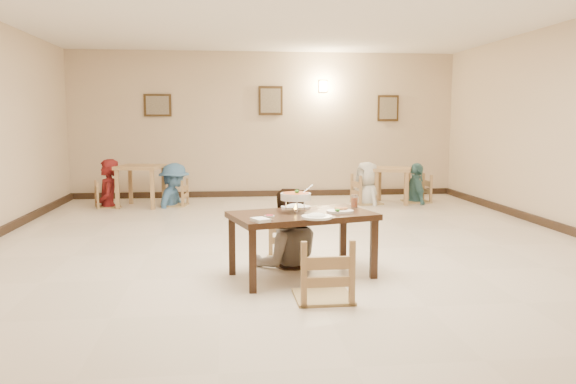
{
  "coord_description": "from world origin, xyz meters",
  "views": [
    {
      "loc": [
        -0.81,
        -6.76,
        1.61
      ],
      "look_at": [
        -0.12,
        -0.38,
        0.78
      ],
      "focal_mm": 35.0,
      "sensor_mm": 36.0,
      "label": 1
    }
  ],
  "objects": [
    {
      "name": "picture_c",
      "position": [
        2.6,
        4.96,
        1.85
      ],
      "size": [
        0.45,
        0.04,
        0.55
      ],
      "color": "#342311",
      "rests_on": "wall_back"
    },
    {
      "name": "rice_plate_near",
      "position": [
        0.04,
        -1.49,
        0.68
      ],
      "size": [
        0.3,
        0.3,
        0.07
      ],
      "color": "white",
      "rests_on": "main_table"
    },
    {
      "name": "main_table",
      "position": [
        -0.06,
        -1.16,
        0.59
      ],
      "size": [
        1.58,
        1.15,
        0.66
      ],
      "rotation": [
        0.0,
        0.0,
        0.28
      ],
      "color": "#341E11",
      "rests_on": "floor"
    },
    {
      "name": "bg_chair_ll",
      "position": [
        -3.01,
        3.81,
        0.46
      ],
      "size": [
        0.43,
        0.43,
        0.92
      ],
      "rotation": [
        0.0,
        0.0,
        1.89
      ],
      "color": "tan",
      "rests_on": "floor"
    },
    {
      "name": "bg_chair_rr",
      "position": [
        2.88,
        3.83,
        0.51
      ],
      "size": [
        0.48,
        0.48,
        1.03
      ],
      "rotation": [
        0.0,
        0.0,
        -1.55
      ],
      "color": "tan",
      "rests_on": "floor"
    },
    {
      "name": "ceiling",
      "position": [
        0.0,
        0.0,
        3.0
      ],
      "size": [
        10.0,
        10.0,
        0.0
      ],
      "primitive_type": "plane",
      "color": "white",
      "rests_on": "wall_back"
    },
    {
      "name": "main_diner",
      "position": [
        -0.17,
        -0.66,
        0.86
      ],
      "size": [
        0.91,
        0.75,
        1.71
      ],
      "primitive_type": "imported",
      "rotation": [
        0.0,
        0.0,
        3.26
      ],
      "color": "gray",
      "rests_on": "floor"
    },
    {
      "name": "bg_diner_a",
      "position": [
        -3.01,
        3.81,
        0.89
      ],
      "size": [
        0.54,
        0.72,
        1.78
      ],
      "primitive_type": "imported",
      "rotation": [
        0.0,
        0.0,
        4.89
      ],
      "color": "maroon",
      "rests_on": "floor"
    },
    {
      "name": "drink_glass",
      "position": [
        0.55,
        -0.87,
        0.73
      ],
      "size": [
        0.07,
        0.07,
        0.14
      ],
      "color": "white",
      "rests_on": "main_table"
    },
    {
      "name": "chair_far",
      "position": [
        -0.18,
        -0.56,
        0.48
      ],
      "size": [
        0.46,
        0.46,
        0.97
      ],
      "rotation": [
        0.0,
        0.0,
        -0.23
      ],
      "color": "tan",
      "rests_on": "floor"
    },
    {
      "name": "wall_back",
      "position": [
        0.0,
        5.0,
        1.5
      ],
      "size": [
        10.0,
        0.0,
        10.0
      ],
      "primitive_type": "plane",
      "rotation": [
        1.57,
        0.0,
        0.0
      ],
      "color": "beige",
      "rests_on": "floor"
    },
    {
      "name": "curry_warmer",
      "position": [
        -0.12,
        -1.13,
        0.83
      ],
      "size": [
        0.35,
        0.31,
        0.28
      ],
      "color": "silver",
      "rests_on": "main_table"
    },
    {
      "name": "picture_a",
      "position": [
        -2.2,
        4.96,
        1.9
      ],
      "size": [
        0.55,
        0.04,
        0.45
      ],
      "color": "#342311",
      "rests_on": "wall_back"
    },
    {
      "name": "wall_front",
      "position": [
        0.0,
        -5.0,
        1.5
      ],
      "size": [
        10.0,
        0.0,
        10.0
      ],
      "primitive_type": "plane",
      "rotation": [
        -1.57,
        0.0,
        0.0
      ],
      "color": "beige",
      "rests_on": "floor"
    },
    {
      "name": "chili_dish",
      "position": [
        -0.41,
        -1.37,
        0.68
      ],
      "size": [
        0.1,
        0.1,
        0.02
      ],
      "color": "white",
      "rests_on": "main_table"
    },
    {
      "name": "napkin_cutlery",
      "position": [
        -0.51,
        -1.61,
        0.68
      ],
      "size": [
        0.22,
        0.28,
        0.03
      ],
      "color": "white",
      "rests_on": "main_table"
    },
    {
      "name": "baseboard_back",
      "position": [
        0.0,
        4.97,
        0.06
      ],
      "size": [
        8.0,
        0.06,
        0.12
      ],
      "primitive_type": "cube",
      "color": "black",
      "rests_on": "floor"
    },
    {
      "name": "floor",
      "position": [
        0.0,
        0.0,
        0.0
      ],
      "size": [
        10.0,
        10.0,
        0.0
      ],
      "primitive_type": "plane",
      "color": "beige",
      "rests_on": "ground"
    },
    {
      "name": "bg_chair_lr",
      "position": [
        -1.8,
        3.86,
        0.46
      ],
      "size": [
        0.44,
        0.44,
        0.93
      ],
      "rotation": [
        0.0,
        0.0,
        -1.76
      ],
      "color": "tan",
      "rests_on": "floor"
    },
    {
      "name": "fried_plate",
      "position": [
        0.33,
        -1.19,
        0.69
      ],
      "size": [
        0.28,
        0.28,
        0.06
      ],
      "color": "white",
      "rests_on": "main_table"
    },
    {
      "name": "bg_diner_b",
      "position": [
        -1.8,
        3.86,
        0.8
      ],
      "size": [
        0.9,
        1.17,
        1.61
      ],
      "primitive_type": "imported",
      "rotation": [
        0.0,
        0.0,
        1.25
      ],
      "color": "#517DA8",
      "rests_on": "floor"
    },
    {
      "name": "bg_chair_rl",
      "position": [
        1.86,
        3.72,
        0.53
      ],
      "size": [
        0.5,
        0.5,
        1.06
      ],
      "rotation": [
        0.0,
        0.0,
        1.75
      ],
      "color": "tan",
      "rests_on": "floor"
    },
    {
      "name": "wall_sconce",
      "position": [
        1.2,
        4.96,
        2.3
      ],
      "size": [
        0.16,
        0.05,
        0.22
      ],
      "primitive_type": "cube",
      "color": "#FFD88C",
      "rests_on": "wall_back"
    },
    {
      "name": "chair_near",
      "position": [
        0.03,
        -1.9,
        0.54
      ],
      "size": [
        0.51,
        0.51,
        1.09
      ],
      "rotation": [
        0.0,
        0.0,
        3.15
      ],
      "color": "tan",
      "rests_on": "floor"
    },
    {
      "name": "picture_b",
      "position": [
        0.1,
        4.96,
        2.0
      ],
      "size": [
        0.5,
        0.04,
        0.6
      ],
      "color": "#342311",
      "rests_on": "wall_back"
    },
    {
      "name": "bg_diner_d",
      "position": [
        2.88,
        3.83,
        0.77
      ],
      "size": [
        0.4,
        0.91,
        1.54
      ],
      "primitive_type": "imported",
      "rotation": [
        0.0,
        0.0,
        1.54
      ],
      "color": "teal",
      "rests_on": "floor"
    },
    {
      "name": "bg_table_left",
      "position": [
        -2.41,
        3.81,
        0.63
      ],
      "size": [
        0.91,
        0.91,
        0.77
      ],
      "rotation": [
        0.0,
        0.0,
        -0.2
      ],
      "color": "#A68054",
      "rests_on": "floor"
    },
    {
      "name": "rice_plate_far",
      "position": [
        -0.09,
        -0.87,
        0.68
      ],
      "size": [
        0.32,
        0.32,
        0.07
      ],
      "color": "white",
      "rests_on": "main_table"
    },
    {
      "name": "bg_diner_c",
      "position": [
        1.86,
        3.72,
        0.81
      ],
      "size": [
        0.71,
        0.9,
        1.62
      ],
      "primitive_type": "imported",
      "rotation": [
        0.0,
        0.0,
        4.98
      ],
      "color": "silver",
      "rests_on": "floor"
    },
    {
      "name": "bg_table_right",
      "position": [
        2.37,
        3.76,
        0.55
      ],
      "size": [
        0.89,
        0.89,
        0.69
      ],
      "rotation": [
        0.0,
        0.0,
        -0.37
      ],
      "color": "#A68054",
      "rests_on": "floor"
    }
  ]
}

